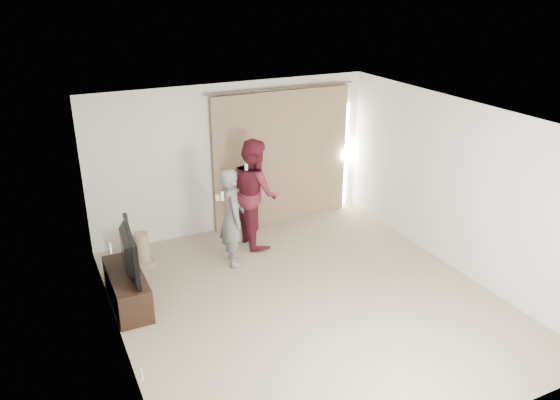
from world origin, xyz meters
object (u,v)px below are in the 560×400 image
(tv, at_px, (123,252))
(person_woman, at_px, (254,192))
(person_man, at_px, (232,217))
(tv_console, at_px, (127,289))

(tv, xyz_separation_m, person_woman, (2.34, 0.99, 0.10))
(person_man, bearing_deg, tv, -164.61)
(tv_console, distance_m, tv, 0.56)
(tv, relative_size, person_woman, 0.62)
(person_man, bearing_deg, person_woman, 40.67)
(tv_console, relative_size, tv, 1.13)
(person_man, distance_m, person_woman, 0.80)
(tv_console, xyz_separation_m, person_man, (1.74, 0.48, 0.54))
(tv_console, distance_m, person_man, 1.88)
(tv, distance_m, person_woman, 2.54)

